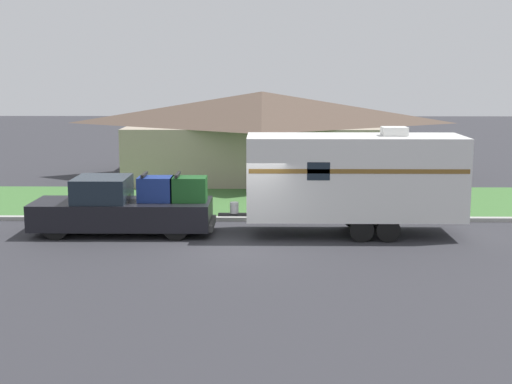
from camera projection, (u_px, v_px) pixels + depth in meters
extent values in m
plane|color=#2D2D33|center=(245.00, 247.00, 21.73)|extent=(120.00, 120.00, 0.00)
cube|color=#999993|center=(248.00, 219.00, 25.41)|extent=(80.00, 0.30, 0.14)
cube|color=#3D6B33|center=(250.00, 201.00, 29.01)|extent=(80.00, 7.00, 0.03)
cube|color=gray|center=(262.00, 150.00, 35.60)|extent=(12.71, 7.89, 2.68)
pyramid|color=#4C3D33|center=(262.00, 107.00, 35.23)|extent=(13.72, 8.52, 1.56)
cube|color=#4C3828|center=(261.00, 166.00, 31.79)|extent=(1.00, 0.06, 2.10)
cylinder|color=black|center=(56.00, 226.00, 22.58)|extent=(0.85, 0.28, 0.85)
cylinder|color=black|center=(70.00, 216.00, 24.21)|extent=(0.85, 0.28, 0.85)
cylinder|color=black|center=(176.00, 227.00, 22.53)|extent=(0.85, 0.28, 0.85)
cylinder|color=black|center=(182.00, 216.00, 24.16)|extent=(0.85, 0.28, 0.85)
cube|color=black|center=(85.00, 214.00, 23.35)|extent=(3.32, 2.02, 0.86)
cube|color=#19232D|center=(102.00, 189.00, 23.20)|extent=(1.73, 1.85, 0.79)
cube|color=black|center=(173.00, 214.00, 23.31)|extent=(2.47, 2.02, 0.86)
cube|color=#333333|center=(213.00, 223.00, 23.34)|extent=(0.12, 1.81, 0.20)
cube|color=navy|center=(156.00, 189.00, 23.17)|extent=(1.13, 0.85, 0.80)
cube|color=black|center=(144.00, 174.00, 23.10)|extent=(0.10, 0.93, 0.08)
cube|color=#194C1E|center=(189.00, 189.00, 23.16)|extent=(1.13, 0.85, 0.80)
cube|color=black|center=(178.00, 174.00, 23.08)|extent=(0.10, 0.93, 0.08)
cylinder|color=black|center=(362.00, 230.00, 22.28)|extent=(0.75, 0.22, 0.75)
cylinder|color=black|center=(354.00, 217.00, 24.28)|extent=(0.75, 0.22, 0.75)
cylinder|color=black|center=(388.00, 230.00, 22.27)|extent=(0.75, 0.22, 0.75)
cylinder|color=black|center=(378.00, 217.00, 24.27)|extent=(0.75, 0.22, 0.75)
cube|color=silver|center=(354.00, 176.00, 23.02)|extent=(6.92, 2.31, 2.64)
cube|color=brown|center=(359.00, 171.00, 21.81)|extent=(6.79, 0.01, 0.14)
cube|color=#383838|center=(233.00, 215.00, 23.29)|extent=(0.96, 0.12, 0.10)
cylinder|color=silver|center=(234.00, 208.00, 23.25)|extent=(0.28, 0.28, 0.36)
cube|color=silver|center=(394.00, 131.00, 22.75)|extent=(0.80, 0.68, 0.28)
cube|color=#19232D|center=(319.00, 171.00, 21.83)|extent=(0.70, 0.01, 0.56)
cylinder|color=brown|center=(295.00, 202.00, 26.02)|extent=(0.09, 0.09, 1.07)
cube|color=#B2B2B2|center=(295.00, 185.00, 25.91)|extent=(0.48, 0.20, 0.22)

